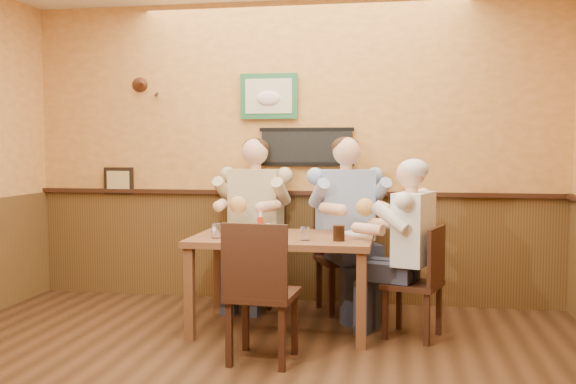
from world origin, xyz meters
name	(u,v)px	position (x,y,z in m)	size (l,w,h in m)	color
room	(247,105)	(0.13, 0.17, 1.69)	(5.02, 5.03, 2.81)	black
dining_table	(283,247)	(0.10, 1.50, 0.66)	(1.40, 0.90, 0.75)	brown
chair_back_left	(256,252)	(-0.28, 2.28, 0.48)	(0.44, 0.44, 0.96)	#341B10
chair_back_right	(345,257)	(0.54, 2.14, 0.48)	(0.45, 0.45, 0.96)	#341B10
chair_right_end	(413,282)	(1.11, 1.46, 0.43)	(0.39, 0.39, 0.85)	#341B10
chair_near_side	(263,291)	(0.10, 0.75, 0.48)	(0.44, 0.44, 0.96)	#341B10
diner_tan_shirt	(256,230)	(-0.28, 2.28, 0.69)	(0.63, 0.63, 1.37)	beige
diner_blue_polo	(345,234)	(0.54, 2.14, 0.69)	(0.64, 0.64, 1.38)	#859DC8
diner_white_elder	(413,258)	(1.11, 1.46, 0.61)	(0.56, 0.56, 1.22)	silver
water_glass_left	(216,231)	(-0.38, 1.29, 0.81)	(0.07, 0.07, 0.11)	silver
water_glass_mid	(305,233)	(0.31, 1.29, 0.80)	(0.07, 0.07, 0.11)	white
cola_tumbler	(339,233)	(0.56, 1.30, 0.81)	(0.09, 0.09, 0.12)	black
hot_sauce_bottle	(260,226)	(-0.05, 1.39, 0.84)	(0.04, 0.04, 0.18)	red
salt_shaker	(268,229)	(-0.03, 1.60, 0.79)	(0.03, 0.03, 0.08)	silver
pepper_shaker	(261,229)	(-0.08, 1.55, 0.80)	(0.04, 0.04, 0.09)	black
plate_far_left	(237,229)	(-0.33, 1.75, 0.76)	(0.27, 0.27, 0.02)	silver
plate_far_right	(358,233)	(0.68, 1.72, 0.76)	(0.23, 0.23, 0.02)	white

